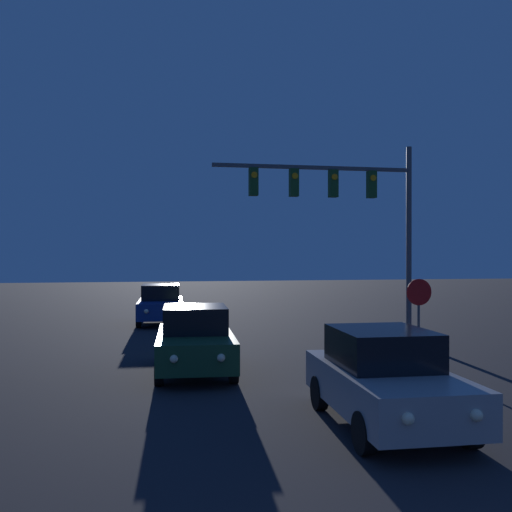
{
  "coord_description": "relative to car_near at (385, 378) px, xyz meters",
  "views": [
    {
      "loc": [
        -2.54,
        -1.43,
        2.99
      ],
      "look_at": [
        0.0,
        12.17,
        2.93
      ],
      "focal_mm": 40.0,
      "sensor_mm": 36.0,
      "label": 1
    }
  ],
  "objects": [
    {
      "name": "car_near",
      "position": [
        0.0,
        0.0,
        0.0
      ],
      "size": [
        1.96,
        4.11,
        1.66
      ],
      "rotation": [
        0.0,
        0.0,
        3.12
      ],
      "color": "#99999E",
      "rests_on": "ground_plane"
    },
    {
      "name": "car_mid",
      "position": [
        -2.89,
        5.01,
        0.0
      ],
      "size": [
        2.05,
        4.15,
        1.66
      ],
      "rotation": [
        0.0,
        0.0,
        3.09
      ],
      "color": "#1E4728",
      "rests_on": "ground_plane"
    },
    {
      "name": "car_far",
      "position": [
        -3.56,
        15.35,
        0.0
      ],
      "size": [
        2.02,
        4.14,
        1.66
      ],
      "rotation": [
        0.0,
        0.0,
        3.1
      ],
      "color": "navy",
      "rests_on": "ground_plane"
    },
    {
      "name": "traffic_signal_mast",
      "position": [
        2.47,
        8.7,
        3.84
      ],
      "size": [
        6.77,
        0.3,
        6.6
      ],
      "color": "#4C4C51",
      "rests_on": "ground_plane"
    },
    {
      "name": "stop_sign",
      "position": [
        3.09,
        4.92,
        0.79
      ],
      "size": [
        0.71,
        0.07,
        2.31
      ],
      "color": "#4C4C51",
      "rests_on": "ground_plane"
    }
  ]
}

